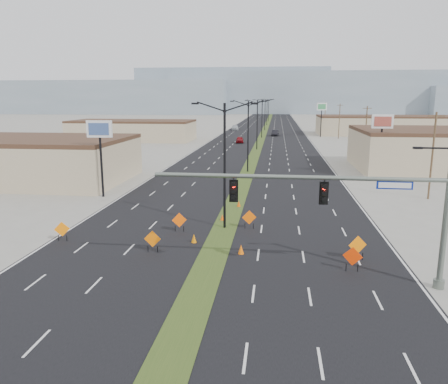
# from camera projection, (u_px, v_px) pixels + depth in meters

# --- Properties ---
(ground) EXTENTS (600.00, 600.00, 0.00)m
(ground) POSITION_uv_depth(u_px,v_px,m) (199.00, 291.00, 23.91)
(ground) COLOR gray
(ground) RESTS_ON ground
(road_surface) EXTENTS (25.00, 400.00, 0.02)m
(road_surface) POSITION_uv_depth(u_px,v_px,m) (262.00, 136.00, 120.97)
(road_surface) COLOR black
(road_surface) RESTS_ON ground
(median_strip) EXTENTS (2.00, 400.00, 0.04)m
(median_strip) POSITION_uv_depth(u_px,v_px,m) (262.00, 136.00, 120.97)
(median_strip) COLOR #2E4619
(median_strip) RESTS_ON ground
(building_sw_far) EXTENTS (30.00, 14.00, 4.50)m
(building_sw_far) POSITION_uv_depth(u_px,v_px,m) (133.00, 131.00, 109.69)
(building_sw_far) COLOR tan
(building_sw_far) RESTS_ON ground
(building_se_far) EXTENTS (44.00, 16.00, 5.00)m
(building_se_far) POSITION_uv_depth(u_px,v_px,m) (396.00, 126.00, 125.70)
(building_se_far) COLOR tan
(building_se_far) RESTS_ON ground
(mesa_west) EXTENTS (180.00, 50.00, 22.00)m
(mesa_west) POSITION_uv_depth(u_px,v_px,m) (101.00, 97.00, 307.43)
(mesa_west) COLOR gray
(mesa_west) RESTS_ON ground
(mesa_center) EXTENTS (220.00, 50.00, 28.00)m
(mesa_center) POSITION_uv_depth(u_px,v_px,m) (329.00, 93.00, 307.47)
(mesa_center) COLOR gray
(mesa_center) RESTS_ON ground
(mesa_backdrop) EXTENTS (140.00, 50.00, 32.00)m
(mesa_backdrop) POSITION_uv_depth(u_px,v_px,m) (233.00, 91.00, 334.66)
(mesa_backdrop) COLOR gray
(mesa_backdrop) RESTS_ON ground
(signal_mast) EXTENTS (16.30, 0.60, 8.00)m
(signal_mast) POSITION_uv_depth(u_px,v_px,m) (358.00, 202.00, 23.84)
(signal_mast) COLOR slate
(signal_mast) RESTS_ON ground
(streetlight_0) EXTENTS (5.15, 0.24, 10.02)m
(streetlight_0) POSITION_uv_depth(u_px,v_px,m) (225.00, 162.00, 34.42)
(streetlight_0) COLOR black
(streetlight_0) RESTS_ON ground
(streetlight_1) EXTENTS (5.15, 0.24, 10.02)m
(streetlight_1) POSITION_uv_depth(u_px,v_px,m) (248.00, 134.00, 61.60)
(streetlight_1) COLOR black
(streetlight_1) RESTS_ON ground
(streetlight_2) EXTENTS (5.15, 0.24, 10.02)m
(streetlight_2) POSITION_uv_depth(u_px,v_px,m) (257.00, 123.00, 88.78)
(streetlight_2) COLOR black
(streetlight_2) RESTS_ON ground
(streetlight_3) EXTENTS (5.15, 0.24, 10.02)m
(streetlight_3) POSITION_uv_depth(u_px,v_px,m) (262.00, 117.00, 115.95)
(streetlight_3) COLOR black
(streetlight_3) RESTS_ON ground
(streetlight_4) EXTENTS (5.15, 0.24, 10.02)m
(streetlight_4) POSITION_uv_depth(u_px,v_px,m) (265.00, 114.00, 143.13)
(streetlight_4) COLOR black
(streetlight_4) RESTS_ON ground
(streetlight_5) EXTENTS (5.15, 0.24, 10.02)m
(streetlight_5) POSITION_uv_depth(u_px,v_px,m) (267.00, 111.00, 170.31)
(streetlight_5) COLOR black
(streetlight_5) RESTS_ON ground
(streetlight_6) EXTENTS (5.15, 0.24, 10.02)m
(streetlight_6) POSITION_uv_depth(u_px,v_px,m) (268.00, 109.00, 197.48)
(streetlight_6) COLOR black
(streetlight_6) RESTS_ON ground
(utility_pole_0) EXTENTS (1.60, 0.20, 9.00)m
(utility_pole_0) POSITION_uv_depth(u_px,v_px,m) (432.00, 155.00, 44.85)
(utility_pole_0) COLOR #4C3823
(utility_pole_0) RESTS_ON ground
(utility_pole_1) EXTENTS (1.60, 0.20, 9.00)m
(utility_pole_1) POSITION_uv_depth(u_px,v_px,m) (366.00, 130.00, 78.82)
(utility_pole_1) COLOR #4C3823
(utility_pole_1) RESTS_ON ground
(utility_pole_2) EXTENTS (1.60, 0.20, 9.00)m
(utility_pole_2) POSITION_uv_depth(u_px,v_px,m) (339.00, 121.00, 112.80)
(utility_pole_2) COLOR #4C3823
(utility_pole_2) RESTS_ON ground
(utility_pole_3) EXTENTS (1.60, 0.20, 9.00)m
(utility_pole_3) POSITION_uv_depth(u_px,v_px,m) (325.00, 116.00, 146.77)
(utility_pole_3) COLOR #4C3823
(utility_pole_3) RESTS_ON ground
(car_left) EXTENTS (2.07, 4.47, 1.48)m
(car_left) POSITION_uv_depth(u_px,v_px,m) (240.00, 140.00, 103.37)
(car_left) COLOR maroon
(car_left) RESTS_ON ground
(car_mid) EXTENTS (2.09, 4.95, 1.59)m
(car_mid) POSITION_uv_depth(u_px,v_px,m) (275.00, 133.00, 122.92)
(car_mid) COLOR black
(car_mid) RESTS_ON ground
(car_far) EXTENTS (2.82, 5.74, 1.61)m
(car_far) POSITION_uv_depth(u_px,v_px,m) (235.00, 128.00, 144.67)
(car_far) COLOR #B1B7BB
(car_far) RESTS_ON ground
(construction_sign_0) EXTENTS (1.04, 0.46, 1.48)m
(construction_sign_0) POSITION_uv_depth(u_px,v_px,m) (62.00, 230.00, 32.10)
(construction_sign_0) COLOR orange
(construction_sign_0) RESTS_ON ground
(construction_sign_1) EXTENTS (1.16, 0.06, 1.54)m
(construction_sign_1) POSITION_uv_depth(u_px,v_px,m) (152.00, 240.00, 29.74)
(construction_sign_1) COLOR orange
(construction_sign_1) RESTS_ON ground
(construction_sign_2) EXTENTS (1.12, 0.38, 1.54)m
(construction_sign_2) POSITION_uv_depth(u_px,v_px,m) (179.00, 221.00, 34.36)
(construction_sign_2) COLOR #FF5705
(construction_sign_2) RESTS_ON ground
(construction_sign_3) EXTENTS (1.13, 0.34, 1.55)m
(construction_sign_3) POSITION_uv_depth(u_px,v_px,m) (249.00, 218.00, 35.13)
(construction_sign_3) COLOR #E65604
(construction_sign_3) RESTS_ON ground
(construction_sign_4) EXTENTS (1.15, 0.37, 1.58)m
(construction_sign_4) POSITION_uv_depth(u_px,v_px,m) (353.00, 257.00, 26.41)
(construction_sign_4) COLOR red
(construction_sign_4) RESTS_ON ground
(construction_sign_5) EXTENTS (1.20, 0.41, 1.65)m
(construction_sign_5) POSITION_uv_depth(u_px,v_px,m) (358.00, 246.00, 28.29)
(construction_sign_5) COLOR orange
(construction_sign_5) RESTS_ON ground
(cone_0) EXTENTS (0.40, 0.40, 0.67)m
(cone_0) POSITION_uv_depth(u_px,v_px,m) (194.00, 238.00, 31.85)
(cone_0) COLOR orange
(cone_0) RESTS_ON ground
(cone_1) EXTENTS (0.52, 0.52, 0.67)m
(cone_1) POSITION_uv_depth(u_px,v_px,m) (241.00, 249.00, 29.53)
(cone_1) COLOR #F76405
(cone_1) RESTS_ON ground
(cone_2) EXTENTS (0.41, 0.41, 0.63)m
(cone_2) POSITION_uv_depth(u_px,v_px,m) (239.00, 204.00, 42.39)
(cone_2) COLOR #E14E04
(cone_2) RESTS_ON ground
(cone_3) EXTENTS (0.42, 0.42, 0.56)m
(cone_3) POSITION_uv_depth(u_px,v_px,m) (222.00, 218.00, 37.62)
(cone_3) COLOR #EE4905
(cone_3) RESTS_ON ground
(pole_sign_west) EXTENTS (2.66, 0.59, 8.11)m
(pole_sign_west) POSITION_uv_depth(u_px,v_px,m) (100.00, 136.00, 45.53)
(pole_sign_west) COLOR black
(pole_sign_west) RESTS_ON ground
(pole_sign_east_near) EXTENTS (2.72, 0.48, 8.31)m
(pole_sign_east_near) POSITION_uv_depth(u_px,v_px,m) (382.00, 127.00, 56.94)
(pole_sign_east_near) COLOR black
(pole_sign_east_near) RESTS_ON ground
(pole_sign_east_far) EXTENTS (2.86, 1.57, 9.16)m
(pole_sign_east_far) POSITION_uv_depth(u_px,v_px,m) (322.00, 109.00, 118.07)
(pole_sign_east_far) COLOR black
(pole_sign_east_far) RESTS_ON ground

